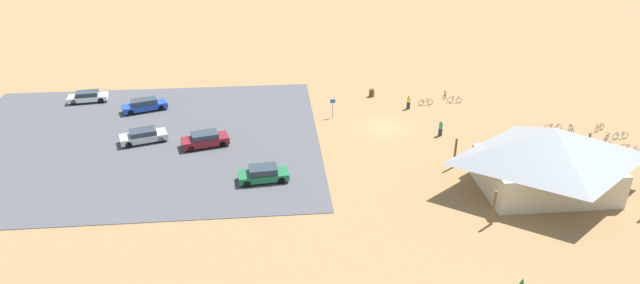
{
  "coord_description": "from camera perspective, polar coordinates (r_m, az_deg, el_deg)",
  "views": [
    {
      "loc": [
        11.64,
        51.25,
        23.43
      ],
      "look_at": [
        7.31,
        5.36,
        1.2
      ],
      "focal_mm": 30.7,
      "sensor_mm": 36.0,
      "label": 1
    }
  ],
  "objects": [
    {
      "name": "bicycle_yellow_back_row",
      "position": [
        66.82,
        12.92,
        4.87
      ],
      "size": [
        0.5,
        1.64,
        0.76
      ],
      "color": "black",
      "rests_on": "ground"
    },
    {
      "name": "ground",
      "position": [
        57.55,
        6.77,
        1.53
      ],
      "size": [
        160.0,
        160.0,
        0.0
      ],
      "primitive_type": "plane",
      "color": "#937047",
      "rests_on": "ground"
    },
    {
      "name": "visitor_crossing_yard",
      "position": [
        62.32,
        9.21,
        4.18
      ],
      "size": [
        0.37,
        0.36,
        1.67
      ],
      "color": "#2D3347",
      "rests_on": "ground"
    },
    {
      "name": "bicycle_red_edge_north",
      "position": [
        63.05,
        27.1,
        1.32
      ],
      "size": [
        1.45,
        0.83,
        0.81
      ],
      "color": "black",
      "rests_on": "ground"
    },
    {
      "name": "parking_lot_asphalt",
      "position": [
        57.26,
        -18.8,
        0.15
      ],
      "size": [
        36.48,
        29.65,
        0.05
      ],
      "primitive_type": "cube",
      "color": "#4C4C51",
      "rests_on": "ground"
    },
    {
      "name": "bicycle_white_near_porch",
      "position": [
        59.54,
        29.6,
        -0.64
      ],
      "size": [
        0.84,
        1.52,
        0.78
      ],
      "color": "black",
      "rests_on": "ground"
    },
    {
      "name": "lot_sign",
      "position": [
        59.03,
        1.33,
        3.83
      ],
      "size": [
        0.56,
        0.08,
        2.2
      ],
      "color": "#99999E",
      "rests_on": "ground"
    },
    {
      "name": "bicycle_orange_edge_south",
      "position": [
        57.6,
        25.94,
        -0.59
      ],
      "size": [
        0.67,
        1.64,
        0.86
      ],
      "color": "black",
      "rests_on": "ground"
    },
    {
      "name": "bicycle_green_yard_right",
      "position": [
        58.87,
        27.62,
        -0.44
      ],
      "size": [
        1.68,
        0.55,
        0.87
      ],
      "color": "black",
      "rests_on": "ground"
    },
    {
      "name": "visitor_at_bikes",
      "position": [
        56.25,
        12.46,
        1.45
      ],
      "size": [
        0.37,
        0.36,
        1.65
      ],
      "color": "#2D3347",
      "rests_on": "ground"
    },
    {
      "name": "bicycle_red_lone_east",
      "position": [
        61.23,
        23.15,
        1.42
      ],
      "size": [
        1.75,
        0.48,
        0.76
      ],
      "color": "black",
      "rests_on": "ground"
    },
    {
      "name": "car_white_inner_stall",
      "position": [
        69.01,
        -23.05,
        4.38
      ],
      "size": [
        4.54,
        2.34,
        1.24
      ],
      "color": "white",
      "rests_on": "parking_lot_asphalt"
    },
    {
      "name": "bike_pavilion",
      "position": [
        48.05,
        22.76,
        -1.31
      ],
      "size": [
        12.71,
        9.42,
        5.68
      ],
      "color": "beige",
      "rests_on": "ground"
    },
    {
      "name": "car_blue_by_curb",
      "position": [
        64.02,
        -17.82,
        3.69
      ],
      "size": [
        5.08,
        3.26,
        1.36
      ],
      "color": "#1E42B2",
      "rests_on": "parking_lot_asphalt"
    },
    {
      "name": "bicycle_silver_near_sign",
      "position": [
        60.81,
        27.67,
        0.32
      ],
      "size": [
        1.23,
        1.16,
        0.82
      ],
      "color": "black",
      "rests_on": "ground"
    },
    {
      "name": "bicycle_purple_yard_left",
      "position": [
        65.32,
        13.85,
        4.29
      ],
      "size": [
        1.64,
        0.48,
        0.82
      ],
      "color": "black",
      "rests_on": "ground"
    },
    {
      "name": "bicycle_black_yard_front",
      "position": [
        63.97,
        10.95,
        4.1
      ],
      "size": [
        1.72,
        0.48,
        0.79
      ],
      "color": "black",
      "rests_on": "ground"
    },
    {
      "name": "bicycle_teal_by_bin",
      "position": [
        62.18,
        28.83,
        0.59
      ],
      "size": [
        1.71,
        0.48,
        0.73
      ],
      "color": "black",
      "rests_on": "ground"
    },
    {
      "name": "car_maroon_back_corner",
      "position": [
        53.92,
        -11.9,
        0.27
      ],
      "size": [
        4.77,
        2.94,
        1.39
      ],
      "color": "maroon",
      "rests_on": "parking_lot_asphalt"
    },
    {
      "name": "car_green_front_row",
      "position": [
        47.0,
        -5.94,
        -3.32
      ],
      "size": [
        4.41,
        2.21,
        1.33
      ],
      "color": "#1E6B3D",
      "rests_on": "parking_lot_asphalt"
    },
    {
      "name": "car_silver_aisle_side",
      "position": [
        56.35,
        -17.93,
        0.63
      ],
      "size": [
        4.77,
        3.1,
        1.29
      ],
      "color": "#BCBCC1",
      "rests_on": "parking_lot_asphalt"
    },
    {
      "name": "bicycle_blue_lone_west",
      "position": [
        61.4,
        24.7,
        1.2
      ],
      "size": [
        0.54,
        1.6,
        0.85
      ],
      "color": "black",
      "rests_on": "ground"
    },
    {
      "name": "trash_bin",
      "position": [
        65.58,
        5.4,
        5.11
      ],
      "size": [
        0.6,
        0.6,
        0.9
      ],
      "primitive_type": "cylinder",
      "color": "brown",
      "rests_on": "ground"
    }
  ]
}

